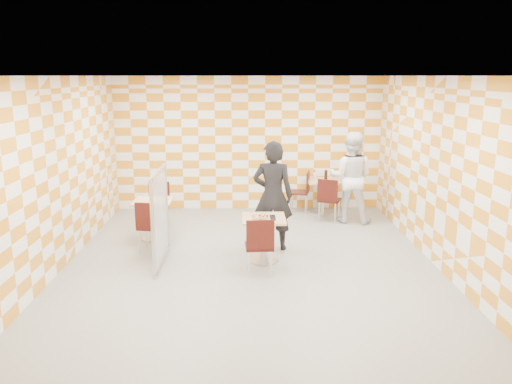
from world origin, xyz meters
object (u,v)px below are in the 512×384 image
at_px(chair_main_front, 260,242).
at_px(chair_empty_near, 150,223).
at_px(chair_second_side, 303,188).
at_px(main_table, 264,232).
at_px(man_white, 351,177).
at_px(chair_second_front, 329,197).
at_px(man_dark, 273,196).
at_px(empty_table, 153,213).
at_px(partition, 160,217).
at_px(chair_empty_far, 159,202).
at_px(sport_bottle, 315,175).
at_px(soda_bottle, 326,175).
at_px(second_table, 323,191).

relative_size(chair_main_front, chair_empty_near, 1.00).
bearing_deg(chair_second_side, main_table, -108.15).
distance_m(chair_second_side, man_white, 1.24).
distance_m(chair_second_front, chair_second_side, 0.90).
bearing_deg(chair_second_front, chair_main_front, -117.64).
relative_size(chair_main_front, man_dark, 0.48).
relative_size(empty_table, partition, 0.48).
height_order(main_table, man_dark, man_dark).
bearing_deg(main_table, partition, -178.03).
xyz_separation_m(main_table, chair_empty_near, (-1.94, 0.42, 0.04)).
xyz_separation_m(chair_empty_near, man_white, (3.83, 1.86, 0.40)).
relative_size(chair_main_front, chair_empty_far, 1.00).
distance_m(chair_second_front, man_dark, 2.11).
relative_size(chair_empty_far, sport_bottle, 4.62).
bearing_deg(man_white, chair_second_side, -22.20).
bearing_deg(empty_table, sport_bottle, 30.32).
xyz_separation_m(chair_main_front, soda_bottle, (1.58, 3.70, 0.31)).
relative_size(man_dark, soda_bottle, 8.38).
distance_m(chair_second_side, chair_empty_far, 3.24).
relative_size(partition, man_white, 0.82).
relative_size(main_table, chair_second_front, 0.81).
relative_size(chair_empty_near, soda_bottle, 4.02).
height_order(second_table, partition, partition).
bearing_deg(man_white, chair_empty_near, 44.17).
height_order(chair_main_front, chair_empty_near, same).
height_order(chair_empty_far, partition, partition).
bearing_deg(man_dark, chair_second_front, -119.25).
xyz_separation_m(empty_table, man_dark, (2.20, -0.57, 0.45)).
bearing_deg(second_table, empty_table, -152.83).
bearing_deg(chair_empty_far, second_table, 16.88).
height_order(chair_second_front, sport_bottle, sport_bottle).
relative_size(chair_main_front, soda_bottle, 4.02).
height_order(second_table, empty_table, same).
bearing_deg(partition, chair_second_side, 49.24).
xyz_separation_m(second_table, man_white, (0.46, -0.68, 0.44)).
bearing_deg(chair_second_front, man_white, 2.82).
height_order(chair_main_front, chair_second_front, same).
relative_size(main_table, second_table, 1.00).
height_order(main_table, chair_second_side, chair_second_side).
bearing_deg(chair_empty_near, chair_empty_far, 93.66).
bearing_deg(man_dark, main_table, 82.21).
height_order(sport_bottle, soda_bottle, soda_bottle).
bearing_deg(sport_bottle, soda_bottle, -12.66).
xyz_separation_m(chair_main_front, sport_bottle, (1.34, 3.76, 0.29)).
distance_m(main_table, soda_bottle, 3.42).
xyz_separation_m(chair_second_front, partition, (-3.11, -2.32, 0.25)).
height_order(empty_table, chair_second_side, chair_second_side).
distance_m(chair_second_front, man_white, 0.61).
xyz_separation_m(empty_table, soda_bottle, (3.52, 1.86, 0.34)).
distance_m(chair_second_front, chair_empty_far, 3.49).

